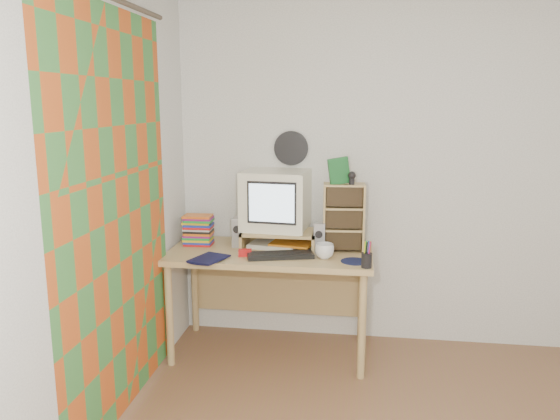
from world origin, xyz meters
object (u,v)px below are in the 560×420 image
(dvd_stack, at_px, (198,226))
(diary, at_px, (198,255))
(cd_rack, at_px, (344,217))
(desk, at_px, (272,267))
(mug, at_px, (324,251))
(keyboard, at_px, (280,255))
(crt_monitor, at_px, (275,200))

(dvd_stack, xyz_separation_m, diary, (0.10, -0.35, -0.12))
(cd_rack, height_order, diary, cd_rack)
(desk, distance_m, diary, 0.57)
(dvd_stack, bearing_deg, mug, -15.25)
(keyboard, bearing_deg, diary, 175.90)
(desk, xyz_separation_m, dvd_stack, (-0.54, 0.03, 0.27))
(crt_monitor, xyz_separation_m, mug, (0.37, -0.28, -0.28))
(mug, xyz_separation_m, diary, (-0.82, -0.13, -0.03))
(mug, bearing_deg, cd_rack, 62.20)
(dvd_stack, distance_m, mug, 0.95)
(desk, bearing_deg, mug, -26.64)
(cd_rack, bearing_deg, mug, -121.84)
(crt_monitor, bearing_deg, mug, -31.28)
(desk, xyz_separation_m, crt_monitor, (0.01, 0.09, 0.46))
(crt_monitor, xyz_separation_m, diary, (-0.46, -0.41, -0.31))
(desk, relative_size, keyboard, 3.21)
(desk, relative_size, dvd_stack, 5.00)
(keyboard, bearing_deg, crt_monitor, 89.11)
(diary, bearing_deg, crt_monitor, 61.57)
(mug, bearing_deg, diary, -171.09)
(diary, bearing_deg, dvd_stack, 125.35)
(keyboard, height_order, cd_rack, cd_rack)
(dvd_stack, height_order, diary, dvd_stack)
(keyboard, bearing_deg, mug, -11.19)
(mug, bearing_deg, desk, 153.36)
(crt_monitor, relative_size, dvd_stack, 1.56)
(dvd_stack, bearing_deg, crt_monitor, 4.15)
(desk, height_order, dvd_stack, dvd_stack)
(desk, bearing_deg, diary, -143.96)
(keyboard, relative_size, mug, 3.48)
(keyboard, distance_m, cd_rack, 0.52)
(desk, relative_size, crt_monitor, 3.19)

